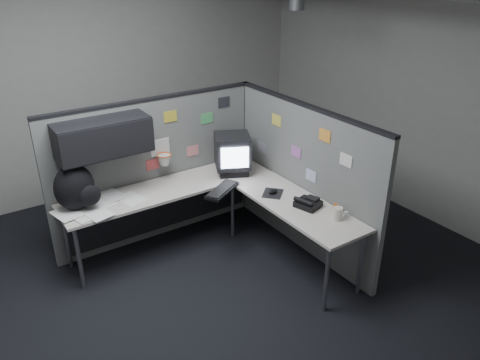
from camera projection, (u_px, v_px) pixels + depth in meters
room at (279, 67)px, 4.00m from camera, size 5.62×5.62×3.22m
partition_back at (144, 159)px, 4.99m from camera, size 2.44×0.42×1.63m
partition_right at (302, 178)px, 4.98m from camera, size 0.07×2.23×1.63m
desk at (203, 201)px, 4.95m from camera, size 2.31×2.11×0.73m
monitor at (233, 153)px, 5.25m from camera, size 0.51×0.51×0.44m
keyboard at (222, 190)px, 4.88m from camera, size 0.49×0.38×0.04m
mouse at (273, 192)px, 4.84m from camera, size 0.30×0.30×0.05m
phone at (308, 203)px, 4.57m from camera, size 0.26×0.27×0.11m
bottles at (339, 211)px, 4.45m from camera, size 0.12×0.18×0.08m
cup at (338, 214)px, 4.34m from camera, size 0.10×0.10×0.12m
papers at (99, 206)px, 4.58m from camera, size 0.91×0.64×0.02m
backpack at (76, 188)px, 4.44m from camera, size 0.45×0.41×0.47m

